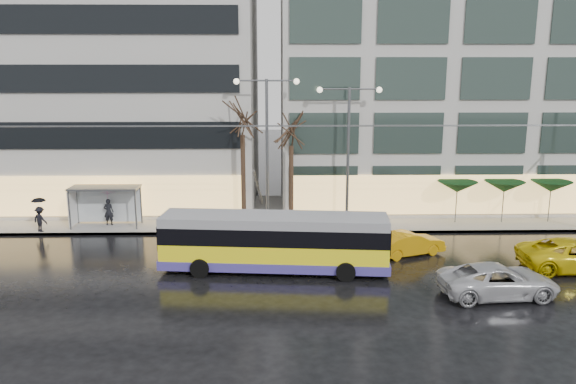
{
  "coord_description": "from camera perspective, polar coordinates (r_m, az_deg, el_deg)",
  "views": [
    {
      "loc": [
        2.55,
        -23.44,
        9.65
      ],
      "look_at": [
        3.16,
        5.0,
        3.47
      ],
      "focal_mm": 35.0,
      "sensor_mm": 36.0,
      "label": 1
    }
  ],
  "objects": [
    {
      "name": "ground",
      "position": [
        25.47,
        -6.99,
        -10.1
      ],
      "size": [
        140.0,
        140.0,
        0.0
      ],
      "primitive_type": "plane",
      "color": "black",
      "rests_on": "ground"
    },
    {
      "name": "sidewalk",
      "position": [
        38.64,
        -2.01,
        -2.09
      ],
      "size": [
        80.0,
        10.0,
        0.15
      ],
      "primitive_type": "cube",
      "color": "gray",
      "rests_on": "ground"
    },
    {
      "name": "kerb",
      "position": [
        33.87,
        -2.12,
        -4.17
      ],
      "size": [
        80.0,
        0.1,
        0.15
      ],
      "primitive_type": "cube",
      "color": "slate",
      "rests_on": "ground"
    },
    {
      "name": "building_left",
      "position": [
        46.34,
        -25.53,
        12.96
      ],
      "size": [
        34.0,
        14.0,
        22.0
      ],
      "primitive_type": "cube",
      "color": "#B3B0AB",
      "rests_on": "sidewalk"
    },
    {
      "name": "building_right",
      "position": [
        45.61,
        20.67,
        15.27
      ],
      "size": [
        32.0,
        14.0,
        25.0
      ],
      "primitive_type": "cube",
      "color": "#B3B0AB",
      "rests_on": "sidewalk"
    },
    {
      "name": "trolleybus",
      "position": [
        27.42,
        -1.4,
        -5.29
      ],
      "size": [
        11.17,
        4.75,
        5.11
      ],
      "color": "yellow",
      "rests_on": "ground"
    },
    {
      "name": "catenary",
      "position": [
        31.87,
        -4.01,
        2.48
      ],
      "size": [
        42.24,
        5.12,
        7.0
      ],
      "color": "#595B60",
      "rests_on": "ground"
    },
    {
      "name": "bus_shelter",
      "position": [
        36.65,
        -18.56,
        -0.5
      ],
      "size": [
        4.2,
        1.6,
        2.51
      ],
      "color": "#595B60",
      "rests_on": "sidewalk"
    },
    {
      "name": "street_lamp_near",
      "position": [
        34.44,
        -2.16,
        6.15
      ],
      "size": [
        3.96,
        0.36,
        9.03
      ],
      "color": "#595B60",
      "rests_on": "sidewalk"
    },
    {
      "name": "street_lamp_far",
      "position": [
        34.75,
        6.16,
        5.69
      ],
      "size": [
        3.96,
        0.36,
        8.53
      ],
      "color": "#595B60",
      "rests_on": "sidewalk"
    },
    {
      "name": "tree_a",
      "position": [
        34.59,
        -4.67,
        7.97
      ],
      "size": [
        3.2,
        3.2,
        8.4
      ],
      "color": "black",
      "rests_on": "sidewalk"
    },
    {
      "name": "tree_b",
      "position": [
        34.8,
        0.34,
        6.9
      ],
      "size": [
        3.2,
        3.2,
        7.7
      ],
      "color": "black",
      "rests_on": "sidewalk"
    },
    {
      "name": "parasol_a",
      "position": [
        37.0,
        16.82,
        0.5
      ],
      "size": [
        2.5,
        2.5,
        2.65
      ],
      "color": "#595B60",
      "rests_on": "sidewalk"
    },
    {
      "name": "parasol_b",
      "position": [
        38.03,
        21.12,
        0.51
      ],
      "size": [
        2.5,
        2.5,
        2.65
      ],
      "color": "#595B60",
      "rests_on": "sidewalk"
    },
    {
      "name": "parasol_c",
      "position": [
        39.27,
        25.17,
        0.51
      ],
      "size": [
        2.5,
        2.5,
        2.65
      ],
      "color": "#595B60",
      "rests_on": "sidewalk"
    },
    {
      "name": "taxi_b",
      "position": [
        30.63,
        12.19,
        -5.13
      ],
      "size": [
        4.1,
        2.71,
        1.28
      ],
      "primitive_type": "imported",
      "rotation": [
        0.0,
        0.0,
        1.96
      ],
      "color": "orange",
      "rests_on": "ground"
    },
    {
      "name": "sedan_silver",
      "position": [
        26.3,
        20.58,
        -8.43
      ],
      "size": [
        5.29,
        2.74,
        1.42
      ],
      "primitive_type": "imported",
      "rotation": [
        0.0,
        0.0,
        1.65
      ],
      "color": "#B2B1B6",
      "rests_on": "ground"
    },
    {
      "name": "pedestrian_a",
      "position": [
        36.68,
        -17.81,
        -1.02
      ],
      "size": [
        0.97,
        0.98,
        2.19
      ],
      "color": "black",
      "rests_on": "sidewalk"
    },
    {
      "name": "pedestrian_b",
      "position": [
        37.42,
        -12.93,
        -1.55
      ],
      "size": [
        0.92,
        0.82,
        1.55
      ],
      "color": "black",
      "rests_on": "sidewalk"
    },
    {
      "name": "pedestrian_c",
      "position": [
        36.73,
        -23.92,
        -2.0
      ],
      "size": [
        1.14,
        1.1,
        2.11
      ],
      "color": "black",
      "rests_on": "sidewalk"
    }
  ]
}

